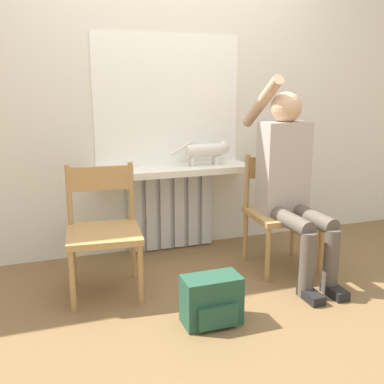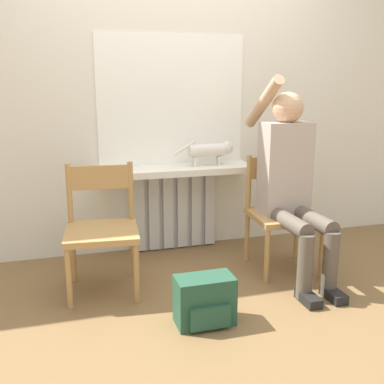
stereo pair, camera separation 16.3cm
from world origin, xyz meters
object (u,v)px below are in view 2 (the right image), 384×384
at_px(chair_right, 282,212).
at_px(person, 291,178).
at_px(backpack, 205,301).
at_px(chair_left, 102,227).
at_px(cat, 211,150).

bearing_deg(chair_right, person, -86.89).
relative_size(person, backpack, 4.23).
distance_m(chair_left, person, 1.32).
relative_size(person, cat, 2.78).
bearing_deg(cat, person, -60.48).
xyz_separation_m(chair_right, backpack, (-0.79, -0.62, -0.29)).
height_order(chair_right, cat, cat).
distance_m(chair_right, person, 0.30).
bearing_deg(chair_left, backpack, -45.04).
height_order(chair_right, backpack, chair_right).
height_order(cat, backpack, cat).
relative_size(chair_right, backpack, 2.51).
relative_size(chair_left, cat, 1.65).
height_order(chair_right, person, person).
xyz_separation_m(chair_left, chair_right, (1.29, 0.00, 0.00)).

